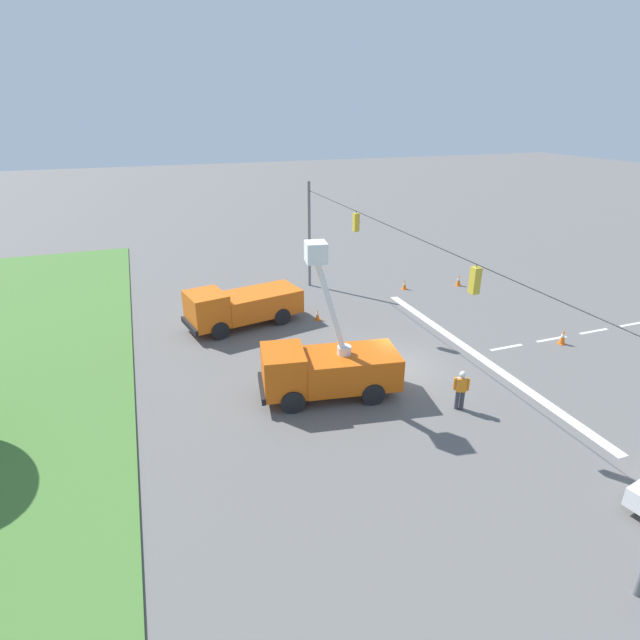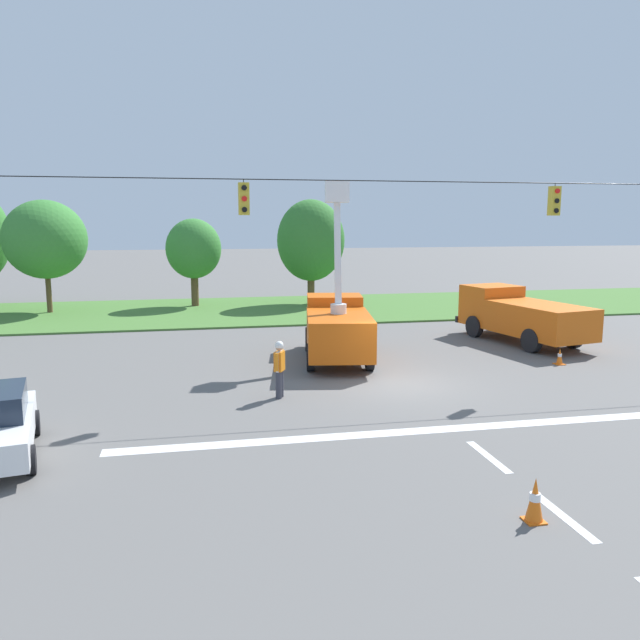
{
  "view_description": "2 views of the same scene",
  "coord_description": "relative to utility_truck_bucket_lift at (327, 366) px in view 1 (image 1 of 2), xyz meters",
  "views": [
    {
      "loc": [
        -18.74,
        10.82,
        11.58
      ],
      "look_at": [
        1.8,
        3.31,
        2.28
      ],
      "focal_mm": 28.0,
      "sensor_mm": 36.0,
      "label": 1
    },
    {
      "loc": [
        -6.53,
        -19.11,
        5.39
      ],
      "look_at": [
        -2.3,
        1.75,
        1.97
      ],
      "focal_mm": 35.0,
      "sensor_mm": 36.0,
      "label": 2
    }
  ],
  "objects": [
    {
      "name": "ground_plane",
      "position": [
        1.15,
        -4.07,
        -1.41
      ],
      "size": [
        200.0,
        200.0,
        0.0
      ],
      "primitive_type": "plane",
      "color": "#605E5B"
    },
    {
      "name": "road_worker",
      "position": [
        -2.91,
        -4.79,
        -0.41
      ],
      "size": [
        0.39,
        0.59,
        1.77
      ],
      "color": "#383842",
      "rests_on": "ground"
    },
    {
      "name": "signal_gantry",
      "position": [
        1.19,
        -4.07,
        2.84
      ],
      "size": [
        26.2,
        0.33,
        7.2
      ],
      "color": "slate",
      "rests_on": "ground"
    },
    {
      "name": "traffic_cone_foreground_left",
      "position": [
        0.51,
        -13.6,
        -1.0
      ],
      "size": [
        0.36,
        0.36,
        0.83
      ],
      "color": "orange",
      "rests_on": "ground"
    },
    {
      "name": "traffic_cone_foreground_right",
      "position": [
        10.49,
        -13.95,
        -1.01
      ],
      "size": [
        0.36,
        0.36,
        0.8
      ],
      "color": "orange",
      "rests_on": "ground"
    },
    {
      "name": "utility_truck_bucket_lift",
      "position": [
        0.0,
        0.0,
        0.0
      ],
      "size": [
        3.28,
        6.28,
        6.86
      ],
      "color": "#D6560F",
      "rests_on": "ground"
    },
    {
      "name": "traffic_cone_mid_left",
      "position": [
        11.13,
        -9.99,
        -1.07
      ],
      "size": [
        0.36,
        0.36,
        0.69
      ],
      "color": "orange",
      "rests_on": "ground"
    },
    {
      "name": "traffic_cone_mid_right",
      "position": [
        8.05,
        -2.47,
        -1.11
      ],
      "size": [
        0.36,
        0.36,
        0.63
      ],
      "color": "orange",
      "rests_on": "ground"
    },
    {
      "name": "utility_truck_support_near",
      "position": [
        8.82,
        1.9,
        -0.18
      ],
      "size": [
        3.75,
        6.97,
        2.35
      ],
      "color": "orange",
      "rests_on": "ground"
    },
    {
      "name": "lane_markings",
      "position": [
        1.15,
        -10.03,
        -1.41
      ],
      "size": [
        17.6,
        15.25,
        0.01
      ],
      "color": "silver",
      "rests_on": "ground"
    }
  ]
}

